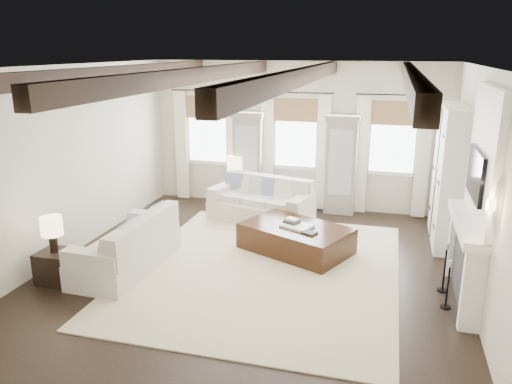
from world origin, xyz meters
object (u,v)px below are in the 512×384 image
(side_table_back, at_px, (235,195))
(sofa_left, at_px, (130,248))
(ottoman, at_px, (296,239))
(side_table_front, at_px, (56,266))
(sofa_back, at_px, (262,203))

(side_table_back, bearing_deg, sofa_left, -100.20)
(ottoman, height_order, side_table_back, side_table_back)
(sofa_left, relative_size, side_table_front, 4.29)
(sofa_back, xyz_separation_m, sofa_left, (-1.46, -2.87, -0.00))
(sofa_left, xyz_separation_m, ottoman, (2.45, 1.40, -0.12))
(sofa_back, bearing_deg, side_table_back, 138.66)
(sofa_back, distance_m, ottoman, 1.78)
(sofa_back, relative_size, sofa_left, 1.07)
(sofa_back, height_order, side_table_front, sofa_back)
(sofa_back, height_order, sofa_left, same)
(ottoman, bearing_deg, side_table_front, -123.07)
(sofa_left, bearing_deg, side_table_front, -140.26)
(ottoman, xyz_separation_m, side_table_front, (-3.31, -2.12, 0.01))
(sofa_left, height_order, side_table_front, sofa_left)
(sofa_back, relative_size, side_table_back, 3.93)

